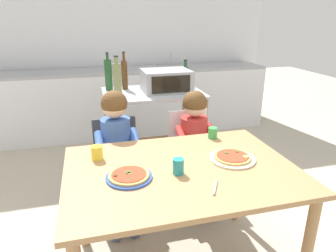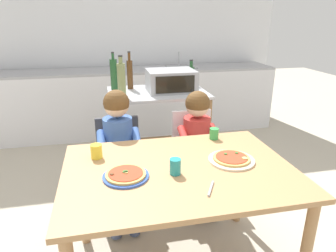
% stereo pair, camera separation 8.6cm
% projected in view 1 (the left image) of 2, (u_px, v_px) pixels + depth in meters
% --- Properties ---
extents(ground_plane, '(12.00, 12.00, 0.00)m').
position_uv_depth(ground_plane, '(145.00, 180.00, 3.10)').
color(ground_plane, '#B7AD99').
extents(back_wall_tiled, '(4.43, 0.12, 2.70)m').
position_uv_depth(back_wall_tiled, '(118.00, 33.00, 4.33)').
color(back_wall_tiled, silver).
rests_on(back_wall_tiled, ground).
extents(kitchen_counter, '(3.99, 0.60, 1.10)m').
position_uv_depth(kitchen_counter, '(125.00, 101.00, 4.27)').
color(kitchen_counter, silver).
rests_on(kitchen_counter, ground).
extents(kitchen_island_cart, '(0.92, 0.63, 0.91)m').
position_uv_depth(kitchen_island_cart, '(153.00, 122.00, 2.97)').
color(kitchen_island_cart, '#B7BABF').
rests_on(kitchen_island_cart, ground).
extents(toaster_oven, '(0.44, 0.36, 0.20)m').
position_uv_depth(toaster_oven, '(166.00, 81.00, 2.86)').
color(toaster_oven, '#999BA0').
rests_on(toaster_oven, kitchen_island_cart).
extents(bottle_dark_olive_oil, '(0.07, 0.07, 0.26)m').
position_uv_depth(bottle_dark_olive_oil, '(185.00, 75.00, 3.13)').
color(bottle_dark_olive_oil, '#1E4723').
rests_on(bottle_dark_olive_oil, kitchen_island_cart).
extents(bottle_brown_beer, '(0.07, 0.07, 0.36)m').
position_uv_depth(bottle_brown_beer, '(108.00, 74.00, 2.87)').
color(bottle_brown_beer, '#1E4723').
rests_on(bottle_brown_beer, kitchen_island_cart).
extents(bottle_tall_green_wine, '(0.07, 0.07, 0.36)m').
position_uv_depth(bottle_tall_green_wine, '(117.00, 80.00, 2.60)').
color(bottle_tall_green_wine, olive).
rests_on(bottle_tall_green_wine, kitchen_island_cart).
extents(bottle_clear_vinegar, '(0.06, 0.06, 0.36)m').
position_uv_depth(bottle_clear_vinegar, '(125.00, 74.00, 2.91)').
color(bottle_clear_vinegar, '#4C2D14').
rests_on(bottle_clear_vinegar, kitchen_island_cart).
extents(dining_table, '(1.32, 0.94, 0.76)m').
position_uv_depth(dining_table, '(181.00, 182.00, 1.79)').
color(dining_table, '#AD7F51').
rests_on(dining_table, ground).
extents(dining_chair_left, '(0.36, 0.36, 0.81)m').
position_uv_depth(dining_chair_left, '(117.00, 162.00, 2.43)').
color(dining_chair_left, '#333338').
rests_on(dining_chair_left, ground).
extents(dining_chair_right, '(0.36, 0.36, 0.81)m').
position_uv_depth(dining_chair_right, '(191.00, 151.00, 2.63)').
color(dining_chair_right, silver).
rests_on(dining_chair_right, ground).
extents(child_in_blue_striped_shirt, '(0.32, 0.42, 1.06)m').
position_uv_depth(child_in_blue_striped_shirt, '(117.00, 144.00, 2.25)').
color(child_in_blue_striped_shirt, '#424C6B').
rests_on(child_in_blue_striped_shirt, ground).
extents(child_in_red_shirt, '(0.32, 0.42, 1.01)m').
position_uv_depth(child_in_red_shirt, '(196.00, 136.00, 2.46)').
color(child_in_red_shirt, '#424C6B').
rests_on(child_in_red_shirt, ground).
extents(pizza_plate_blue_rimmed, '(0.25, 0.25, 0.03)m').
position_uv_depth(pizza_plate_blue_rimmed, '(129.00, 176.00, 1.63)').
color(pizza_plate_blue_rimmed, '#3356B7').
rests_on(pizza_plate_blue_rimmed, dining_table).
extents(pizza_plate_cream, '(0.28, 0.28, 0.03)m').
position_uv_depth(pizza_plate_cream, '(232.00, 158.00, 1.85)').
color(pizza_plate_cream, beige).
rests_on(pizza_plate_cream, dining_table).
extents(drinking_cup_teal, '(0.06, 0.06, 0.09)m').
position_uv_depth(drinking_cup_teal, '(178.00, 166.00, 1.67)').
color(drinking_cup_teal, teal).
rests_on(drinking_cup_teal, dining_table).
extents(drinking_cup_yellow, '(0.07, 0.07, 0.09)m').
position_uv_depth(drinking_cup_yellow, '(97.00, 153.00, 1.84)').
color(drinking_cup_yellow, yellow).
rests_on(drinking_cup_yellow, dining_table).
extents(drinking_cup_green, '(0.07, 0.07, 0.08)m').
position_uv_depth(drinking_cup_green, '(213.00, 133.00, 2.16)').
color(drinking_cup_green, green).
rests_on(drinking_cup_green, dining_table).
extents(serving_spoon, '(0.08, 0.13, 0.01)m').
position_uv_depth(serving_spoon, '(215.00, 187.00, 1.54)').
color(serving_spoon, '#B7BABF').
rests_on(serving_spoon, dining_table).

